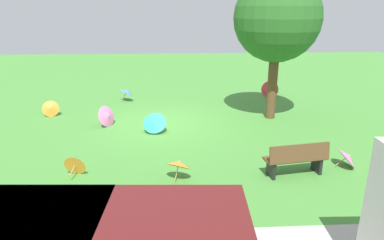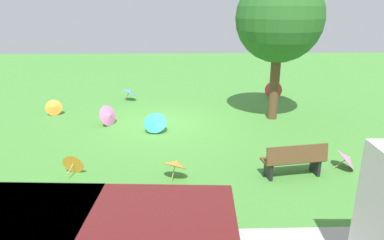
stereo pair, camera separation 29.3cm
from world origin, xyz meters
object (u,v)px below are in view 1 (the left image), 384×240
Objects in this scene: park_bench at (297,159)px; parasol_pink_0 at (348,157)px; parasol_blue_2 at (127,92)px; parasol_orange_4 at (50,109)px; parasol_orange_2 at (76,164)px; parasol_red_1 at (270,89)px; parasol_teal_1 at (154,122)px; parasol_orange_6 at (179,164)px; shade_tree at (277,19)px; parasol_pink_1 at (108,116)px.

park_bench reaches higher than parasol_pink_0.
park_bench is 2.33× the size of parasol_pink_0.
parasol_orange_4 is (2.70, 2.19, -0.11)m from parasol_blue_2.
parasol_orange_2 is 10.28m from parasol_red_1.
parasol_blue_2 is 4.51m from parasol_teal_1.
parasol_pink_0 is 7.42m from parasol_red_1.
parasol_pink_0 is 0.83× the size of parasol_orange_6.
shade_tree is 6.99m from parasol_pink_1.
parasol_pink_1 reaches higher than parasol_teal_1.
parasol_red_1 is (-1.47, -7.82, -0.06)m from park_bench.
parasol_pink_1 is 7.84m from parasol_red_1.
parasol_orange_4 is at bearing 14.38° from parasol_red_1.
parasol_blue_2 is at bearing 1.81° from parasol_red_1.
park_bench is at bearing 79.37° from parasol_red_1.
parasol_blue_2 is at bearing -140.99° from parasol_orange_4.
parasol_blue_2 is at bearing -73.75° from parasol_orange_6.
parasol_blue_2 is (5.86, -2.82, -3.27)m from shade_tree.
parasol_pink_1 is at bearing -92.31° from parasol_orange_2.
parasol_orange_2 is (5.60, -0.36, -0.18)m from park_bench.
parasol_pink_1 is 3.49m from parasol_blue_2.
parasol_blue_2 reaches higher than parasol_orange_6.
parasol_orange_6 reaches higher than parasol_pink_0.
parasol_orange_6 is at bearing 60.48° from parasol_red_1.
shade_tree is 4.55m from parasol_red_1.
shade_tree is 5.70m from parasol_teal_1.
parasol_orange_2 is at bearing 57.94° from parasol_teal_1.
parasol_teal_1 is at bearing 108.86° from parasol_blue_2.
parasol_orange_4 is 0.79× the size of parasol_red_1.
parasol_orange_4 is (2.45, -1.29, -0.06)m from parasol_pink_1.
parasol_orange_4 is (4.16, -2.08, -0.06)m from parasol_teal_1.
shade_tree is 7.57× the size of parasol_orange_4.
park_bench is at bearing 82.06° from shade_tree.
parasol_blue_2 is at bearing -71.14° from parasol_teal_1.
parasol_pink_1 is (7.00, -3.73, 0.08)m from parasol_pink_0.
parasol_teal_1 is 0.99× the size of parasol_red_1.
park_bench reaches higher than parasol_orange_4.
shade_tree is 8.85× the size of parasol_orange_2.
parasol_pink_0 is 6.05m from parasol_teal_1.
parasol_orange_6 is at bearing 132.18° from parasol_orange_4.
parasol_teal_1 is 3.44m from parasol_orange_6.
parasol_pink_0 is at bearing 101.43° from shade_tree.
parasol_blue_2 is 7.94m from parasol_orange_6.
shade_tree is 9.23m from parasol_orange_4.
parasol_red_1 is at bearing -104.78° from shade_tree.
parasol_pink_0 is at bearing -174.68° from parasol_orange_6.
parasol_red_1 reaches higher than parasol_teal_1.
parasol_pink_1 is 2.77m from parasol_orange_4.
parasol_orange_4 is at bearing -34.49° from park_bench.
parasol_orange_6 is (4.52, 0.42, 0.12)m from parasol_pink_0.
shade_tree reaches higher than parasol_blue_2.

